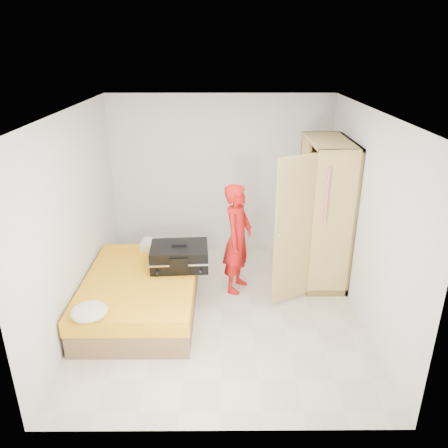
{
  "coord_description": "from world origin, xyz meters",
  "views": [
    {
      "loc": [
        0.01,
        -4.99,
        3.3
      ],
      "look_at": [
        0.05,
        0.57,
        1.0
      ],
      "focal_mm": 35.0,
      "sensor_mm": 36.0,
      "label": 1
    }
  ],
  "objects_px": {
    "wardrobe": "(322,217)",
    "suitcase": "(179,256)",
    "bed": "(141,294)",
    "round_cushion": "(89,312)",
    "person": "(238,239)"
  },
  "relations": [
    {
      "from": "round_cushion",
      "to": "person",
      "type": "bearing_deg",
      "value": 41.01
    },
    {
      "from": "bed",
      "to": "round_cushion",
      "type": "height_order",
      "value": "round_cushion"
    },
    {
      "from": "suitcase",
      "to": "person",
      "type": "bearing_deg",
      "value": 15.22
    },
    {
      "from": "bed",
      "to": "wardrobe",
      "type": "height_order",
      "value": "wardrobe"
    },
    {
      "from": "bed",
      "to": "wardrobe",
      "type": "relative_size",
      "value": 0.96
    },
    {
      "from": "suitcase",
      "to": "wardrobe",
      "type": "bearing_deg",
      "value": 12.2
    },
    {
      "from": "bed",
      "to": "suitcase",
      "type": "relative_size",
      "value": 2.48
    },
    {
      "from": "wardrobe",
      "to": "round_cushion",
      "type": "xyz_separation_m",
      "value": [
        -2.9,
        -1.76,
        -0.42
      ]
    },
    {
      "from": "bed",
      "to": "suitcase",
      "type": "height_order",
      "value": "suitcase"
    },
    {
      "from": "bed",
      "to": "round_cushion",
      "type": "distance_m",
      "value": 1.04
    },
    {
      "from": "person",
      "to": "bed",
      "type": "bearing_deg",
      "value": 135.24
    },
    {
      "from": "wardrobe",
      "to": "round_cushion",
      "type": "distance_m",
      "value": 3.42
    },
    {
      "from": "person",
      "to": "suitcase",
      "type": "bearing_deg",
      "value": 130.18
    },
    {
      "from": "wardrobe",
      "to": "suitcase",
      "type": "relative_size",
      "value": 2.58
    },
    {
      "from": "wardrobe",
      "to": "person",
      "type": "xyz_separation_m",
      "value": [
        -1.22,
        -0.29,
        -0.21
      ]
    }
  ]
}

